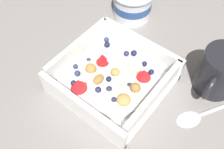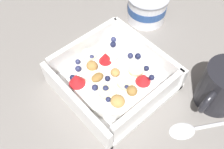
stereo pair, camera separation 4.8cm
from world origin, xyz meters
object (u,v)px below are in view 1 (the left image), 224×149
spoon (202,114)px  yogurt_cup (132,4)px  fruit_bowl (112,78)px  coffee_mug (219,72)px

spoon → yogurt_cup: (-0.26, 0.14, 0.03)m
fruit_bowl → coffee_mug: 0.20m
spoon → coffee_mug: (-0.01, 0.07, 0.04)m
fruit_bowl → spoon: bearing=15.7°
yogurt_cup → fruit_bowl: bearing=-64.9°
spoon → coffee_mug: 0.08m
yogurt_cup → coffee_mug: 0.26m
coffee_mug → fruit_bowl: bearing=-142.8°
fruit_bowl → spoon: size_ratio=1.23×
fruit_bowl → spoon: (0.17, 0.05, -0.02)m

